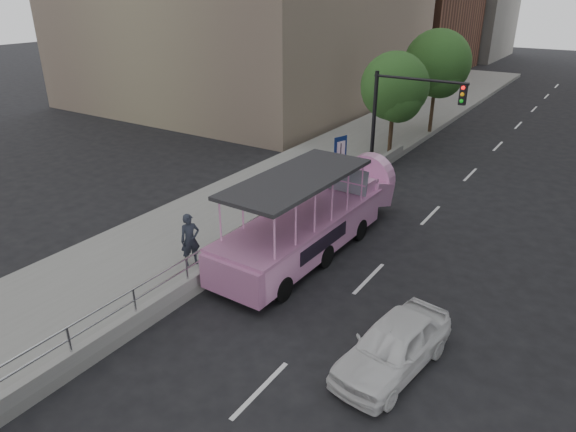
# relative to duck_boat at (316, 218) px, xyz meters

# --- Properties ---
(ground) EXTENTS (160.00, 160.00, 0.00)m
(ground) POSITION_rel_duck_boat_xyz_m (1.58, -5.00, -1.14)
(ground) COLOR black
(sidewalk) EXTENTS (5.50, 80.00, 0.30)m
(sidewalk) POSITION_rel_duck_boat_xyz_m (-4.17, 5.00, -0.99)
(sidewalk) COLOR gray
(sidewalk) RESTS_ON ground
(kerb_wall) EXTENTS (0.24, 30.00, 0.36)m
(kerb_wall) POSITION_rel_duck_boat_xyz_m (-1.54, -3.00, -0.66)
(kerb_wall) COLOR #9E9E99
(kerb_wall) RESTS_ON sidewalk
(guardrail) EXTENTS (0.07, 22.00, 0.71)m
(guardrail) POSITION_rel_duck_boat_xyz_m (-1.54, -3.00, 0.00)
(guardrail) COLOR #BABBBF
(guardrail) RESTS_ON kerb_wall
(duck_boat) EXTENTS (2.52, 9.31, 3.07)m
(duck_boat) POSITION_rel_duck_boat_xyz_m (0.00, 0.00, 0.00)
(duck_boat) COLOR black
(duck_boat) RESTS_ON ground
(car) EXTENTS (2.10, 4.03, 1.31)m
(car) POSITION_rel_duck_boat_xyz_m (4.84, -4.58, -0.48)
(car) COLOR white
(car) RESTS_ON ground
(pedestrian_near) EXTENTS (0.69, 0.77, 1.76)m
(pedestrian_near) POSITION_rel_duck_boat_xyz_m (-2.52, -3.77, 0.04)
(pedestrian_near) COLOR #242935
(pedestrian_near) RESTS_ON sidewalk
(parking_sign) EXTENTS (0.25, 0.66, 3.07)m
(parking_sign) POSITION_rel_duck_boat_xyz_m (-1.11, 3.81, 0.75)
(parking_sign) COLOR black
(parking_sign) RESTS_ON ground
(traffic_signal) EXTENTS (4.20, 0.32, 5.20)m
(traffic_signal) POSITION_rel_duck_boat_xyz_m (-0.13, 7.50, 2.36)
(traffic_signal) COLOR black
(traffic_signal) RESTS_ON ground
(street_tree_near) EXTENTS (3.52, 3.52, 5.72)m
(street_tree_near) POSITION_rel_duck_boat_xyz_m (-1.72, 10.93, 2.68)
(street_tree_near) COLOR #3C2B1B
(street_tree_near) RESTS_ON ground
(street_tree_far) EXTENTS (3.97, 3.97, 6.45)m
(street_tree_far) POSITION_rel_duck_boat_xyz_m (-1.52, 16.93, 3.17)
(street_tree_far) COLOR #3C2B1B
(street_tree_far) RESTS_ON ground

